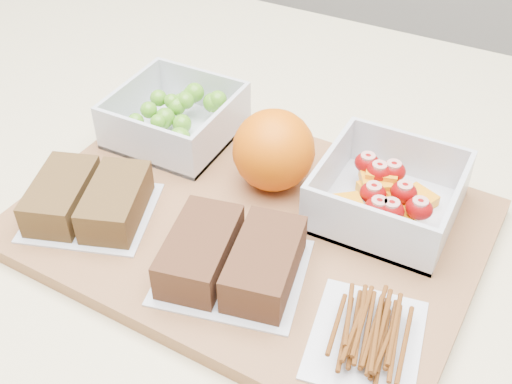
% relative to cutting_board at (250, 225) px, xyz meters
% --- Properties ---
extents(cutting_board, '(0.43, 0.32, 0.02)m').
position_rel_cutting_board_xyz_m(cutting_board, '(0.00, 0.00, 0.00)').
color(cutting_board, '#93633C').
rests_on(cutting_board, counter).
extents(grape_container, '(0.12, 0.12, 0.05)m').
position_rel_cutting_board_xyz_m(grape_container, '(-0.13, 0.08, 0.03)').
color(grape_container, silver).
rests_on(grape_container, cutting_board).
extents(fruit_container, '(0.13, 0.13, 0.05)m').
position_rel_cutting_board_xyz_m(fruit_container, '(0.11, 0.07, 0.03)').
color(fruit_container, silver).
rests_on(fruit_container, cutting_board).
extents(orange, '(0.08, 0.08, 0.08)m').
position_rel_cutting_board_xyz_m(orange, '(-0.00, 0.06, 0.05)').
color(orange, '#E66105').
rests_on(orange, cutting_board).
extents(sandwich_bag_left, '(0.14, 0.13, 0.04)m').
position_rel_cutting_board_xyz_m(sandwich_bag_left, '(-0.14, -0.06, 0.03)').
color(sandwich_bag_left, silver).
rests_on(sandwich_bag_left, cutting_board).
extents(sandwich_bag_center, '(0.14, 0.13, 0.04)m').
position_rel_cutting_board_xyz_m(sandwich_bag_center, '(0.02, -0.07, 0.03)').
color(sandwich_bag_center, silver).
rests_on(sandwich_bag_center, cutting_board).
extents(pretzel_bag, '(0.10, 0.12, 0.02)m').
position_rel_cutting_board_xyz_m(pretzel_bag, '(0.15, -0.08, 0.02)').
color(pretzel_bag, silver).
rests_on(pretzel_bag, cutting_board).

